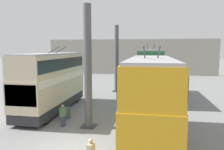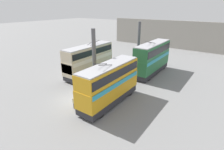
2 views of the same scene
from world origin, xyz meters
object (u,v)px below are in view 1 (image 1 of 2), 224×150
bus_left_near (150,96)px  oil_drum (67,113)px  person_by_right_row (63,115)px  bus_right_mid (53,78)px  bus_left_far (150,71)px

bus_left_near → oil_drum: bus_left_near is taller
bus_left_near → person_by_right_row: 6.72m
person_by_right_row → oil_drum: (1.83, 0.44, -0.41)m
bus_right_mid → oil_drum: bus_right_mid is taller
bus_left_near → bus_left_far: (12.49, 0.00, 0.22)m
bus_right_mid → person_by_right_row: (-3.70, -2.44, -2.08)m
bus_right_mid → person_by_right_row: bearing=-146.7°
oil_drum → bus_right_mid: bearing=46.8°
bus_right_mid → bus_left_far: bearing=-51.6°
person_by_right_row → bus_right_mid: bearing=-28.8°
oil_drum → bus_left_far: bearing=-37.1°
bus_right_mid → oil_drum: (-1.87, -2.00, -2.49)m
oil_drum → bus_left_near: bearing=-120.9°
bus_left_far → person_by_right_row: 12.27m
person_by_right_row → oil_drum: person_by_right_row is taller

